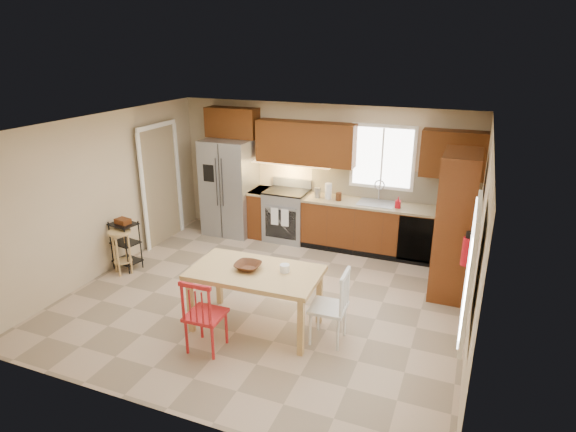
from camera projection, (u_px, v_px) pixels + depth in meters
The scene contains 33 objects.
floor at pixel (266, 297), 7.01m from camera, with size 5.50×5.50×0.00m, color tan.
ceiling at pixel (263, 125), 6.16m from camera, with size 5.50×5.00×0.02m, color silver.
wall_back at pixel (321, 173), 8.77m from camera, with size 5.50×0.02×2.50m, color #CCB793.
wall_front at pixel (152, 303), 4.40m from camera, with size 5.50×0.02×2.50m, color #CCB793.
wall_left at pixel (105, 195), 7.55m from camera, with size 0.02×5.00×2.50m, color #CCB793.
wall_right at pixel (479, 246), 5.63m from camera, with size 0.02×5.00×2.50m, color #CCB793.
refrigerator at pixel (230, 187), 9.15m from camera, with size 0.92×0.75×1.82m, color gray.
range_stove at pixel (287, 216), 8.96m from camera, with size 0.76×0.63×0.92m, color gray.
base_cabinet_narrow at pixel (260, 212), 9.16m from camera, with size 0.30×0.60×0.90m, color #5A2710.
base_cabinet_run at pixel (386, 229), 8.33m from camera, with size 2.92×0.60×0.90m, color #5A2710.
dishwasher at pixel (416, 240), 7.88m from camera, with size 0.60×0.02×0.78m, color black.
backsplash at pixel (392, 185), 8.33m from camera, with size 2.92×0.03×0.55m, color beige.
upper_over_fridge at pixel (232, 123), 8.92m from camera, with size 1.00×0.35×0.55m, color #5A2A0F.
upper_left_block at pixel (305, 143), 8.51m from camera, with size 1.80×0.35×0.75m, color #5A2A0F.
upper_right_block at pixel (453, 154), 7.64m from camera, with size 1.00×0.35×0.75m, color #5A2A0F.
window_back at pixel (382, 157), 8.24m from camera, with size 1.12×0.04×1.12m, color white.
sink at pixel (376, 206), 8.26m from camera, with size 0.62×0.46×0.16m, color gray.
undercab_glow at pixel (289, 164), 8.73m from camera, with size 1.60×0.30×0.01m, color #FFBF66.
soap_bottle at pixel (398, 202), 7.99m from camera, with size 0.09×0.09×0.19m, color #B40C17.
paper_towel at pixel (328, 191), 8.45m from camera, with size 0.12×0.12×0.28m, color white.
canister_steel at pixel (317, 193), 8.54m from camera, with size 0.11×0.11×0.18m, color gray.
canister_wood at pixel (339, 197), 8.38m from camera, with size 0.10×0.10×0.14m, color #4A2613.
pantry at pixel (455, 225), 6.86m from camera, with size 0.50×0.95×2.10m, color #5A2710.
fire_extinguisher at pixel (467, 252), 5.85m from camera, with size 0.12×0.12×0.36m, color #B40C17.
window_right at pixel (471, 270), 4.58m from camera, with size 0.04×1.02×1.32m, color white.
doorway at pixel (160, 186), 8.72m from camera, with size 0.04×0.95×2.10m, color #8C7A59.
dining_table at pixel (256, 299), 6.16m from camera, with size 1.63×0.92×0.79m, color tan, non-canonical shape.
chair_red at pixel (206, 313), 5.68m from camera, with size 0.45×0.45×0.96m, color #AC1A1D, non-canonical shape.
chair_white at pixel (328, 306), 5.84m from camera, with size 0.45×0.45×0.96m, color white, non-canonical shape.
table_bowl at pixel (248, 269), 6.06m from camera, with size 0.33×0.33×0.08m, color #4A2613.
table_jar at pixel (285, 270), 5.97m from camera, with size 0.12×0.12×0.15m, color white.
bar_stool at pixel (122, 252), 7.64m from camera, with size 0.35×0.35×0.72m, color tan, non-canonical shape.
utility_cart at pixel (126, 245), 7.78m from camera, with size 0.41×0.32×0.82m, color black, non-canonical shape.
Camera 1 is at (2.59, -5.63, 3.49)m, focal length 30.00 mm.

